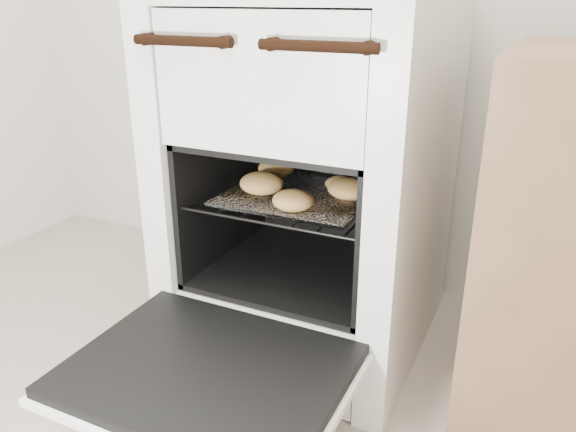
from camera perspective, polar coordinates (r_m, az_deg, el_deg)
name	(u,v)px	position (r m, az deg, el deg)	size (l,w,h in m)	color
stove	(313,179)	(1.55, 2.55, 3.82)	(0.66, 0.73, 1.01)	silver
oven_door	(208,373)	(1.24, -8.15, -15.56)	(0.59, 0.46, 0.04)	black
oven_rack	(302,195)	(1.50, 1.44, 2.12)	(0.48, 0.46, 0.01)	black
foil_sheet	(299,195)	(1.48, 1.10, 2.10)	(0.37, 0.33, 0.01)	white
baked_rolls	(301,184)	(1.47, 1.33, 3.25)	(0.41, 0.36, 0.06)	tan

